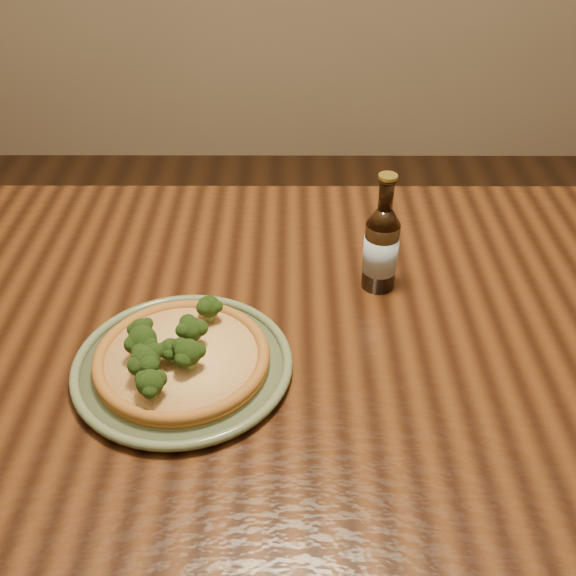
{
  "coord_description": "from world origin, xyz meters",
  "views": [
    {
      "loc": [
        -0.01,
        -0.69,
        1.42
      ],
      "look_at": [
        -0.01,
        0.1,
        0.82
      ],
      "focal_mm": 42.0,
      "sensor_mm": 36.0,
      "label": 1
    }
  ],
  "objects_px": {
    "pizza": "(180,356)",
    "beer_bottle": "(381,247)",
    "table": "(293,370)",
    "plate": "(183,365)"
  },
  "relations": [
    {
      "from": "pizza",
      "to": "beer_bottle",
      "type": "bearing_deg",
      "value": 34.46
    },
    {
      "from": "table",
      "to": "beer_bottle",
      "type": "height_order",
      "value": "beer_bottle"
    },
    {
      "from": "table",
      "to": "plate",
      "type": "bearing_deg",
      "value": -148.26
    },
    {
      "from": "plate",
      "to": "pizza",
      "type": "relative_size",
      "value": 1.26
    },
    {
      "from": "table",
      "to": "beer_bottle",
      "type": "relative_size",
      "value": 7.89
    },
    {
      "from": "plate",
      "to": "pizza",
      "type": "xyz_separation_m",
      "value": [
        -0.0,
        -0.0,
        0.02
      ]
    },
    {
      "from": "beer_bottle",
      "to": "pizza",
      "type": "bearing_deg",
      "value": -131.04
    },
    {
      "from": "table",
      "to": "pizza",
      "type": "distance_m",
      "value": 0.22
    },
    {
      "from": "pizza",
      "to": "beer_bottle",
      "type": "xyz_separation_m",
      "value": [
        0.3,
        0.2,
        0.05
      ]
    },
    {
      "from": "plate",
      "to": "beer_bottle",
      "type": "height_order",
      "value": "beer_bottle"
    }
  ]
}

